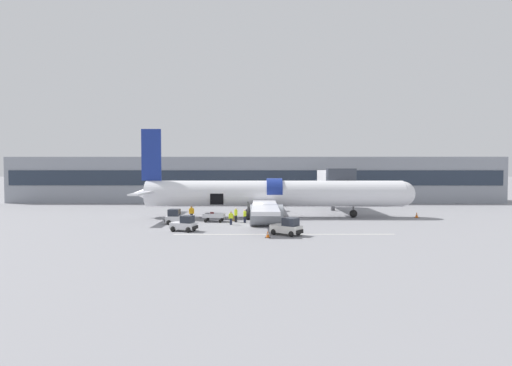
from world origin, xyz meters
The scene contains 17 objects.
ground_plane centered at (0.00, 0.00, 0.00)m, with size 500.00×500.00×0.00m, color gray.
apron_marking_line centered at (3.35, -6.84, 0.00)m, with size 21.82×0.56×0.01m.
terminal_strip centered at (0.00, 32.17, 4.28)m, with size 92.21×10.65×8.56m.
jet_bridge_stub centered at (12.12, 14.00, 4.65)m, with size 3.87×13.41×6.46m.
airplane centered at (2.31, 6.62, 3.00)m, with size 37.32×30.45×11.65m.
baggage_tug_lead centered at (-8.70, 0.24, 0.74)m, with size 2.91×2.11×1.74m.
baggage_tug_mid centered at (-6.84, -4.97, 0.68)m, with size 2.92×2.29×1.62m.
baggage_tug_rear centered at (3.60, -7.25, 0.73)m, with size 3.28×2.88×1.71m.
baggage_cart_loading centered at (-4.60, 2.29, 0.54)m, with size 3.52×2.00×1.16m.
ground_crew_loader_a centered at (-2.38, -0.32, 0.82)m, with size 0.55×0.41×1.57m.
ground_crew_loader_b centered at (-7.51, 3.20, 0.98)m, with size 0.65×0.51×1.86m.
ground_crew_driver centered at (-0.85, 1.51, 0.83)m, with size 0.48×0.53×1.59m.
ground_crew_supervisor centered at (-1.95, 1.91, 0.90)m, with size 0.41×0.59×1.72m.
suitcase_on_tarmac_upright centered at (-2.40, 2.85, 0.33)m, with size 0.55×0.47×0.77m.
safety_cone_nose centered at (21.53, 6.35, 0.35)m, with size 0.58×0.58×0.74m.
safety_cone_engine_left centered at (1.68, -8.70, 0.31)m, with size 0.50×0.50×0.66m.
safety_cone_wingtip centered at (3.80, -0.41, 0.27)m, with size 0.63×0.63×0.58m.
Camera 1 is at (0.90, -45.88, 6.55)m, focal length 28.00 mm.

